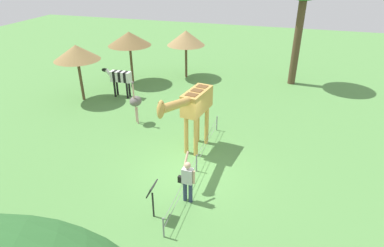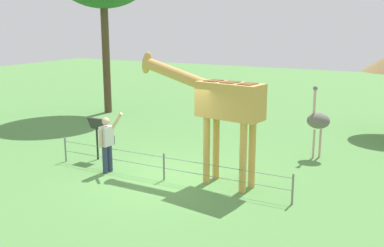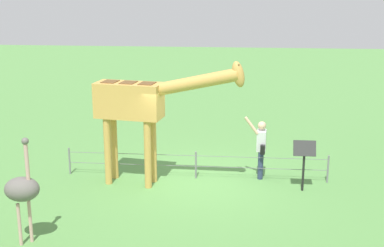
% 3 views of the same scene
% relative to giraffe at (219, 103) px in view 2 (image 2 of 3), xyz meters
% --- Properties ---
extents(ground_plane, '(60.00, 60.00, 0.00)m').
position_rel_giraffe_xyz_m(ground_plane, '(1.35, 0.32, -2.14)').
color(ground_plane, '#568E47').
extents(giraffe, '(3.89, 1.09, 3.37)m').
position_rel_giraffe_xyz_m(giraffe, '(0.00, 0.00, 0.00)').
color(giraffe, gold).
rests_on(giraffe, ground_plane).
extents(visitor, '(0.62, 0.59, 1.74)m').
position_rel_giraffe_xyz_m(visitor, '(3.08, 0.72, -1.24)').
color(visitor, navy).
rests_on(visitor, ground_plane).
extents(ostrich, '(0.70, 0.56, 2.25)m').
position_rel_giraffe_xyz_m(ostrich, '(-1.76, -3.47, -0.97)').
color(ostrich, '#CC9E93').
rests_on(ostrich, ground_plane).
extents(info_sign, '(0.56, 0.21, 1.32)m').
position_rel_giraffe_xyz_m(info_sign, '(4.13, -0.10, -1.19)').
color(info_sign, black).
rests_on(info_sign, ground_plane).
extents(wire_fence, '(7.05, 0.05, 0.75)m').
position_rel_giraffe_xyz_m(wire_fence, '(1.35, 0.53, -1.74)').
color(wire_fence, slate).
rests_on(wire_fence, ground_plane).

